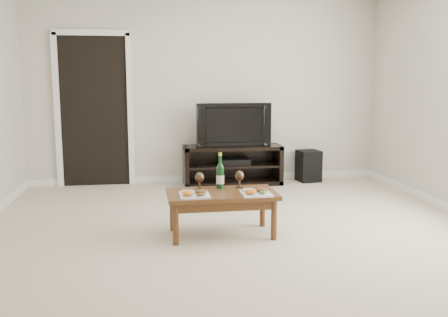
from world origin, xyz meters
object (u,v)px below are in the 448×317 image
(media_console, at_px, (232,165))
(television, at_px, (233,124))
(coffee_table, at_px, (222,214))
(subwoofer, at_px, (309,166))

(media_console, relative_size, television, 1.32)
(television, bearing_deg, coffee_table, -104.40)
(media_console, relative_size, coffee_table, 1.34)
(media_console, bearing_deg, television, 0.00)
(media_console, distance_m, television, 0.58)
(television, relative_size, coffee_table, 1.02)
(television, bearing_deg, media_console, 0.00)
(subwoofer, bearing_deg, television, 175.43)
(television, xyz_separation_m, subwoofer, (1.13, 0.04, -0.62))
(subwoofer, distance_m, coffee_table, 2.83)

